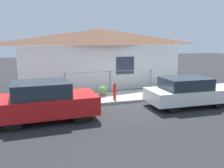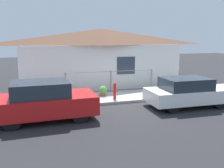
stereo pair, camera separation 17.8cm
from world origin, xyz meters
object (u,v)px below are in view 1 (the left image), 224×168
potted_plant_near_hydrant (103,91)px  fire_hydrant (115,91)px  car_right (187,92)px  car_left (45,101)px

potted_plant_near_hydrant → fire_hydrant: bearing=-67.8°
car_right → potted_plant_near_hydrant: (-3.16, 2.55, -0.26)m
car_left → fire_hydrant: 3.71m
car_left → car_right: bearing=-1.4°
fire_hydrant → car_left: bearing=-152.6°
car_right → car_left: bearing=-178.6°
fire_hydrant → potted_plant_near_hydrant: bearing=112.2°
car_left → potted_plant_near_hydrant: car_left is taller
fire_hydrant → potted_plant_near_hydrant: (-0.35, 0.85, -0.16)m
potted_plant_near_hydrant → car_right: bearing=-38.9°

